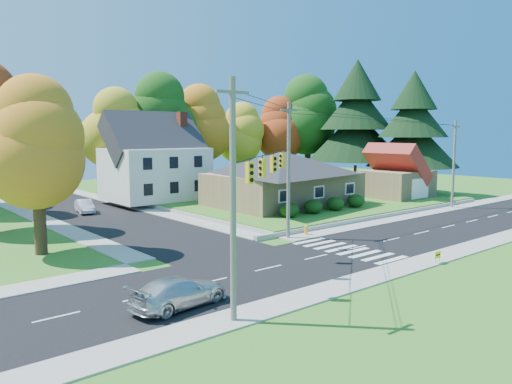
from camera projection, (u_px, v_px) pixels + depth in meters
ground at (357, 248)px, 33.92m from camera, size 120.00×120.00×0.00m
road_main at (357, 248)px, 33.92m from camera, size 90.00×8.00×0.02m
road_cross at (93, 213)px, 48.63m from camera, size 8.00×44.00×0.02m
sidewalk_north at (304, 236)px, 37.72m from camera, size 90.00×2.00×0.08m
sidewalk_south at (422, 262)px, 30.10m from camera, size 90.00×2.00×0.08m
lawn at (285, 198)px, 58.16m from camera, size 30.00×30.00×0.50m
ranch_house at (283, 177)px, 50.81m from camera, size 14.60×10.60×5.40m
colonial_house at (155, 162)px, 54.72m from camera, size 10.40×8.40×9.60m
garage at (397, 176)px, 56.72m from camera, size 7.30×6.30×4.60m
hedge_row at (324, 205)px, 46.02m from camera, size 10.70×1.70×1.27m
traffic_infrastructure at (341, 171)px, 34.24m from camera, size 38.10×10.66×10.00m
tree_lot_0 at (113, 128)px, 57.55m from camera, size 6.72×6.72×12.51m
tree_lot_1 at (163, 117)px, 60.45m from camera, size 7.84×7.84×14.60m
tree_lot_2 at (200, 123)px, 65.12m from camera, size 7.28×7.28×13.56m
tree_lot_3 at (241, 133)px, 68.33m from camera, size 6.16×6.16×11.47m
tree_lot_4 at (278, 129)px, 71.31m from camera, size 6.72×6.72×12.51m
tree_lot_5 at (308, 115)px, 72.10m from camera, size 8.40×8.40×15.64m
conifer_east_a at (356, 120)px, 66.75m from camera, size 12.80×12.80×16.96m
conifer_east_b at (413, 129)px, 61.42m from camera, size 11.20×11.20×14.84m
tree_west_0 at (36, 143)px, 31.38m from camera, size 6.16×6.16×11.47m
silver_sedan at (179, 292)px, 22.36m from camera, size 4.92×2.49×1.37m
white_car at (85, 206)px, 48.53m from camera, size 2.04×4.02×1.27m
fire_hydrant at (306, 231)px, 37.99m from camera, size 0.45×0.34×0.77m
yard_sign at (438, 255)px, 29.72m from camera, size 0.61×0.03×0.76m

